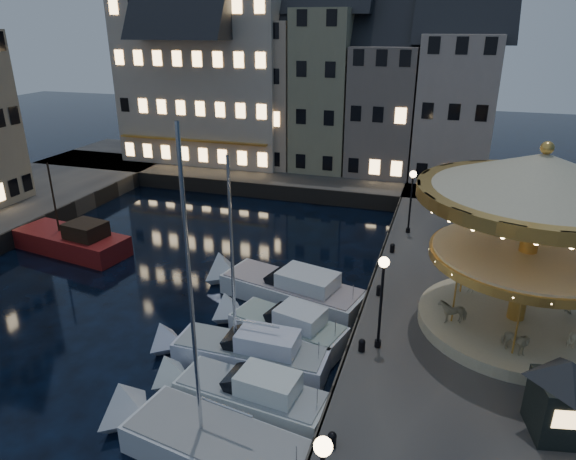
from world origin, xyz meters
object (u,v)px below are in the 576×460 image
(streetlamp_b, at_px, (382,290))
(motorboat_e, at_px, (286,289))
(bollard_b, at_px, (362,345))
(motorboat_d, at_px, (280,327))
(bollard_c, at_px, (379,290))
(motorboat_b, at_px, (242,395))
(bollard_d, at_px, (392,248))
(red_fishing_boat, at_px, (74,242))
(streetlamp_c, at_px, (411,193))
(carousel, at_px, (536,211))
(bollard_a, at_px, (332,439))
(motorboat_a, at_px, (204,443))
(ticket_kiosk, at_px, (566,386))
(motorboat_c, at_px, (242,353))

(streetlamp_b, xyz_separation_m, motorboat_e, (-5.64, 4.86, -3.37))
(bollard_b, xyz_separation_m, motorboat_d, (-4.13, 1.66, -0.97))
(bollard_c, height_order, motorboat_b, motorboat_b)
(bollard_d, height_order, red_fishing_boat, red_fishing_boat)
(streetlamp_c, bearing_deg, motorboat_d, -110.98)
(bollard_b, xyz_separation_m, bollard_c, (0.00, 5.00, 0.00))
(motorboat_e, distance_m, red_fishing_boat, 15.36)
(motorboat_b, xyz_separation_m, carousel, (10.25, 7.18, 6.23))
(bollard_b, distance_m, bollard_c, 5.00)
(bollard_a, relative_size, red_fishing_boat, 0.07)
(streetlamp_c, distance_m, bollard_a, 19.66)
(bollard_b, bearing_deg, carousel, 31.55)
(motorboat_b, relative_size, motorboat_d, 1.07)
(bollard_b, relative_size, carousel, 0.06)
(motorboat_a, bearing_deg, motorboat_b, 81.85)
(bollard_b, relative_size, ticket_kiosk, 0.18)
(bollard_b, relative_size, red_fishing_boat, 0.07)
(streetlamp_c, bearing_deg, bollard_b, -92.45)
(motorboat_c, bearing_deg, streetlamp_b, 13.48)
(streetlamp_c, xyz_separation_m, carousel, (5.62, -10.18, 2.85))
(motorboat_c, distance_m, red_fishing_boat, 17.20)
(bollard_a, height_order, red_fishing_boat, red_fishing_boat)
(bollard_a, height_order, motorboat_b, motorboat_b)
(bollard_b, height_order, motorboat_a, motorboat_a)
(bollard_b, xyz_separation_m, red_fishing_boat, (-20.29, 7.16, -0.90))
(bollard_c, relative_size, red_fishing_boat, 0.07)
(bollard_d, distance_m, motorboat_d, 9.80)
(motorboat_e, bearing_deg, streetlamp_b, -40.78)
(carousel, bearing_deg, motorboat_d, -168.24)
(streetlamp_b, relative_size, motorboat_d, 0.63)
(bollard_a, bearing_deg, carousel, 56.27)
(streetlamp_c, distance_m, carousel, 11.97)
(bollard_a, bearing_deg, streetlamp_c, 88.24)
(red_fishing_boat, distance_m, carousel, 27.42)
(red_fishing_boat, bearing_deg, ticket_kiosk, -19.79)
(bollard_b, distance_m, carousel, 9.00)
(ticket_kiosk, bearing_deg, red_fishing_boat, 160.21)
(motorboat_e, relative_size, carousel, 0.93)
(streetlamp_b, relative_size, bollard_c, 7.32)
(motorboat_a, bearing_deg, motorboat_e, 93.27)
(red_fishing_boat, bearing_deg, motorboat_d, -18.79)
(streetlamp_c, height_order, bollard_c, streetlamp_c)
(motorboat_c, bearing_deg, streetlamp_c, 69.12)
(bollard_c, distance_m, motorboat_e, 5.14)
(streetlamp_b, height_order, red_fishing_boat, red_fishing_boat)
(motorboat_b, height_order, motorboat_c, motorboat_c)
(motorboat_c, xyz_separation_m, motorboat_e, (0.03, 6.22, -0.03))
(streetlamp_b, height_order, motorboat_c, motorboat_c)
(streetlamp_c, distance_m, red_fishing_boat, 22.23)
(streetlamp_b, height_order, motorboat_b, streetlamp_b)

